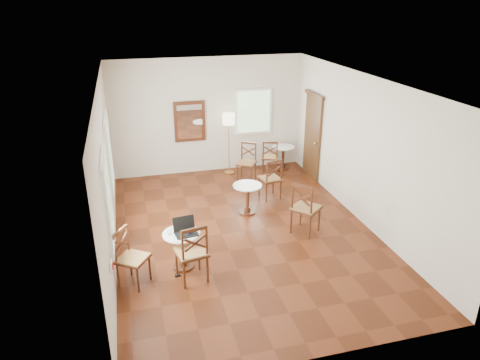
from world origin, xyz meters
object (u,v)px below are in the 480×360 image
Objects in this scene: chair_mid_a at (271,179)px; laptop at (185,229)px; cafe_table_back at (283,155)px; water_glass at (170,232)px; chair_mid_b at (305,208)px; mouse at (180,233)px; chair_near_a at (192,252)px; cafe_table_mid at (247,196)px; cafe_table_near at (182,246)px; power_adapter at (178,275)px; chair_near_b at (131,258)px; navy_mug at (189,232)px; floor_lamp at (229,123)px; chair_back_b at (247,162)px; chair_back_a at (270,157)px.

chair_mid_a reaches higher than laptop.
cafe_table_back is 6.71× the size of water_glass.
mouse is (-2.54, -0.61, 0.15)m from chair_mid_b.
chair_near_a is 2.60× the size of laptop.
mouse reaches higher than cafe_table_mid.
cafe_table_near reaches higher than power_adapter.
water_glass is (-0.26, 0.01, -0.02)m from laptop.
chair_near_b is 0.86m from power_adapter.
cafe_table_mid is at bearing 49.71° from navy_mug.
chair_mid_a is at bearing 61.37° from mouse.
chair_near_a is 0.46m from mouse.
chair_near_a reaches higher than water_glass.
laptop is (-3.24, -4.05, 0.35)m from cafe_table_back.
mouse is at bearing 168.40° from laptop.
chair_near_a is at bearing -75.52° from cafe_table_near.
mouse is at bearing -129.46° from cafe_table_back.
chair_near_a reaches higher than chair_mid_a.
cafe_table_near is 0.70× the size of chair_near_b.
floor_lamp is (-0.70, 3.50, 0.83)m from chair_mid_b.
chair_mid_b is (0.86, -1.12, 0.13)m from cafe_table_mid.
cafe_table_mid is 7.52× the size of mouse.
chair_back_b is 10.26× the size of water_glass.
power_adapter is at bearing -132.04° from cafe_table_mid.
cafe_table_back is 0.65× the size of chair_mid_a.
chair_mid_b is at bearing 103.07° from chair_back_a.
chair_near_b is 1.05× the size of chair_back_a.
chair_back_b is (-0.37, 2.92, -0.06)m from chair_mid_b.
chair_mid_a reaches higher than water_glass.
chair_mid_b is 12.43× the size of mouse.
power_adapter is at bearing -128.71° from cafe_table_back.
laptop is 0.09m from navy_mug.
chair_mid_b is 9.25× the size of navy_mug.
cafe_table_mid is 2.43m from mouse.
cafe_table_near is 0.69× the size of chair_mid_a.
chair_near_a is 1.09× the size of chair_mid_a.
chair_back_a is 0.96× the size of chair_back_b.
chair_back_b is 4.44m from power_adapter.
cafe_table_mid is 1.04× the size of cafe_table_back.
chair_mid_b is 2.83m from power_adapter.
mouse is at bearing 34.84° from chair_mid_a.
water_glass is (-2.71, -0.61, 0.18)m from chair_mid_b.
chair_back_a is at bearing 54.64° from chair_back_b.
navy_mug is at bearing 65.23° from chair_mid_b.
floor_lamp is at bearing 59.45° from laptop.
water_glass is at bearing -64.43° from chair_near_a.
floor_lamp is at bearing -29.44° from chair_mid_b.
water_glass reaches higher than power_adapter.
navy_mug is (0.05, -0.07, -0.02)m from laptop.
laptop reaches higher than power_adapter.
chair_near_b is 1.02m from navy_mug.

